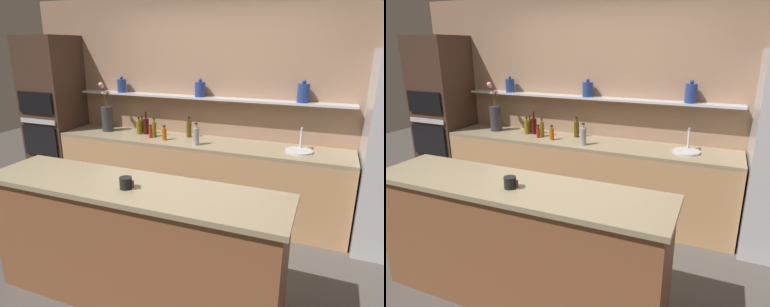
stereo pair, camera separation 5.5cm
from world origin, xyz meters
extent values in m
plane|color=#4C4742|center=(0.00, 0.00, 0.00)|extent=(12.00, 12.00, 0.00)
cube|color=#937056|center=(0.00, 1.60, 1.30)|extent=(5.20, 0.10, 2.60)
cube|color=#B7B7BC|center=(-0.13, 1.46, 1.41)|extent=(3.46, 0.18, 0.02)
cylinder|color=navy|center=(-1.26, 1.45, 1.51)|extent=(0.12, 0.12, 0.17)
sphere|color=navy|center=(-1.26, 1.45, 1.61)|extent=(0.04, 0.04, 0.04)
cylinder|color=navy|center=(-0.15, 1.45, 1.51)|extent=(0.13, 0.13, 0.17)
sphere|color=navy|center=(-0.15, 1.45, 1.62)|extent=(0.04, 0.04, 0.04)
cylinder|color=navy|center=(1.04, 1.45, 1.52)|extent=(0.13, 0.13, 0.20)
sphere|color=navy|center=(1.04, 1.45, 1.65)|extent=(0.04, 0.04, 0.04)
cube|color=tan|center=(-0.13, 1.24, 0.44)|extent=(3.56, 0.62, 0.88)
cube|color=gray|center=(-0.13, 1.24, 0.90)|extent=(3.56, 0.62, 0.04)
cube|color=brown|center=(0.00, -0.44, 0.49)|extent=(2.34, 0.55, 0.98)
cube|color=gray|center=(0.00, -0.44, 1.00)|extent=(2.40, 0.61, 0.04)
cube|color=#3D281E|center=(-2.27, 1.24, 1.07)|extent=(0.67, 0.62, 2.14)
cube|color=black|center=(-2.27, 0.92, 0.78)|extent=(0.56, 0.02, 0.40)
cube|color=black|center=(-2.27, 0.92, 1.30)|extent=(0.56, 0.02, 0.28)
cube|color=#B7B7BC|center=(-2.27, 0.92, 1.05)|extent=(0.59, 0.02, 0.06)
cylinder|color=#2D2D33|center=(-1.40, 1.27, 1.08)|extent=(0.15, 0.15, 0.33)
cylinder|color=#4C3319|center=(-1.41, 1.25, 1.39)|extent=(0.04, 0.02, 0.29)
sphere|color=pink|center=(-1.43, 1.22, 1.54)|extent=(0.06, 0.06, 0.06)
cylinder|color=#4C3319|center=(-1.40, 1.27, 1.38)|extent=(0.06, 0.06, 0.26)
sphere|color=pink|center=(-1.43, 1.24, 1.51)|extent=(0.05, 0.05, 0.05)
cylinder|color=#4C3319|center=(-1.40, 1.28, 1.34)|extent=(0.06, 0.01, 0.18)
sphere|color=pink|center=(-1.41, 1.32, 1.43)|extent=(0.06, 0.06, 0.06)
cylinder|color=#B7B7BC|center=(1.07, 1.24, 0.93)|extent=(0.29, 0.29, 0.02)
cylinder|color=#B7B7BC|center=(1.07, 1.35, 1.05)|extent=(0.02, 0.02, 0.22)
cylinder|color=#B7B7BC|center=(1.07, 1.29, 1.16)|extent=(0.02, 0.12, 0.02)
cylinder|color=brown|center=(-0.93, 1.28, 1.00)|extent=(0.06, 0.06, 0.16)
cylinder|color=brown|center=(-0.93, 1.28, 1.10)|extent=(0.03, 0.03, 0.05)
cylinder|color=black|center=(-0.93, 1.28, 1.13)|extent=(0.03, 0.03, 0.01)
cylinder|color=gray|center=(-0.06, 1.08, 1.02)|extent=(0.07, 0.07, 0.20)
cylinder|color=gray|center=(-0.06, 1.08, 1.14)|extent=(0.03, 0.03, 0.04)
cylinder|color=black|center=(-0.06, 1.08, 1.17)|extent=(0.03, 0.03, 0.01)
cylinder|color=maroon|center=(-0.70, 1.17, 0.98)|extent=(0.05, 0.05, 0.11)
cylinder|color=maroon|center=(-0.70, 1.17, 1.05)|extent=(0.03, 0.03, 0.04)
cylinder|color=black|center=(-0.70, 1.17, 1.08)|extent=(0.03, 0.03, 0.01)
cylinder|color=#380C0C|center=(-0.85, 1.32, 1.02)|extent=(0.07, 0.07, 0.20)
cylinder|color=#380C0C|center=(-0.85, 1.32, 1.16)|extent=(0.02, 0.02, 0.08)
cylinder|color=black|center=(-0.85, 1.32, 1.20)|extent=(0.03, 0.03, 0.01)
cylinder|color=#9E4C0A|center=(-0.50, 1.14, 0.99)|extent=(0.06, 0.06, 0.13)
cylinder|color=#9E4C0A|center=(-0.50, 1.14, 1.07)|extent=(0.03, 0.03, 0.04)
cylinder|color=black|center=(-0.50, 1.14, 1.09)|extent=(0.03, 0.03, 0.01)
cylinder|color=brown|center=(-0.69, 1.25, 1.01)|extent=(0.06, 0.06, 0.17)
cylinder|color=brown|center=(-0.69, 1.25, 1.12)|extent=(0.03, 0.03, 0.05)
cylinder|color=black|center=(-0.69, 1.25, 1.15)|extent=(0.03, 0.03, 0.01)
cylinder|color=#47380A|center=(-0.94, 1.37, 1.00)|extent=(0.06, 0.06, 0.16)
cylinder|color=#47380A|center=(-0.94, 1.37, 1.10)|extent=(0.03, 0.03, 0.05)
cylinder|color=black|center=(-0.94, 1.37, 1.14)|extent=(0.03, 0.03, 0.01)
cylinder|color=#47380A|center=(-0.27, 1.38, 1.02)|extent=(0.06, 0.06, 0.19)
cylinder|color=#47380A|center=(-0.27, 1.38, 1.14)|extent=(0.03, 0.03, 0.05)
cylinder|color=black|center=(-0.27, 1.38, 1.17)|extent=(0.03, 0.03, 0.01)
cylinder|color=black|center=(0.02, -0.50, 1.06)|extent=(0.09, 0.09, 0.09)
cube|color=black|center=(0.07, -0.50, 1.06)|extent=(0.02, 0.01, 0.06)
camera|label=1|loc=(1.32, -2.45, 2.01)|focal=32.00mm
camera|label=2|loc=(1.37, -2.43, 2.01)|focal=32.00mm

